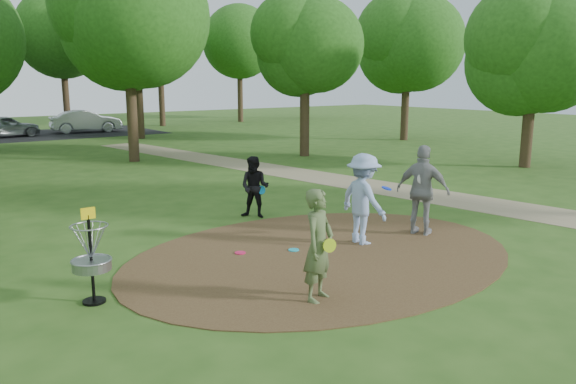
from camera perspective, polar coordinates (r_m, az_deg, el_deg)
ground at (r=11.38m, az=3.64°, el=-6.40°), size 100.00×100.00×0.00m
dirt_clearing at (r=11.37m, az=3.64°, el=-6.35°), size 8.40×8.40×0.02m
footpath at (r=17.32m, az=15.86°, el=-0.60°), size 7.55×39.89×0.01m
parking_lot at (r=39.45m, az=-23.42°, el=5.39°), size 14.00×8.00×0.01m
player_observer_with_disc at (r=8.86m, az=3.14°, el=-5.45°), size 0.78×0.67×1.81m
player_throwing_with_disc at (r=11.99m, az=7.65°, el=-0.74°), size 1.22×1.29×1.95m
player_walking_with_disc at (r=14.24m, az=-3.39°, el=0.49°), size 0.94×0.97×1.57m
player_waiting_with_disc at (r=12.94m, az=13.54°, el=0.16°), size 0.94×1.30×2.05m
disc_ground_cyan at (r=11.58m, az=0.58°, el=-5.90°), size 0.22×0.22×0.02m
disc_ground_red at (r=11.44m, az=-4.88°, el=-6.16°), size 0.22×0.22×0.02m
car_left at (r=38.39m, az=-26.88°, el=5.98°), size 4.24×2.37×1.36m
car_right at (r=39.98m, az=-19.85°, el=6.77°), size 4.68×2.21×1.48m
disc_golf_basket at (r=9.28m, az=-19.42°, el=-5.52°), size 0.63×0.63×1.54m
tree_ring at (r=21.22m, az=-12.30°, el=16.06°), size 36.79×46.13×9.83m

